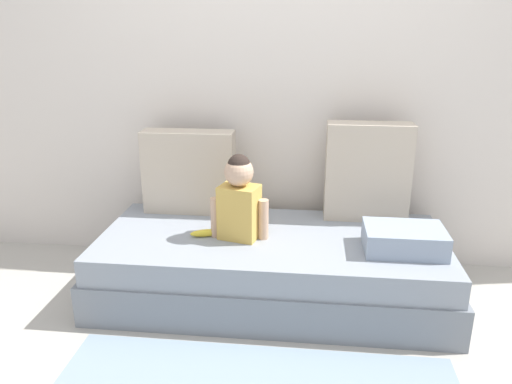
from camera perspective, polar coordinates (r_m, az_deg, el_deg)
ground_plane at (r=2.86m, az=1.74°, el=-11.88°), size 12.00×12.00×0.00m
back_wall at (r=3.03m, az=2.89°, el=15.68°), size 5.13×0.10×2.59m
couch at (r=2.77m, az=1.78°, el=-8.65°), size 1.93×0.86×0.37m
throw_pillow_left at (r=3.00m, az=-7.78°, el=2.33°), size 0.55×0.16×0.50m
throw_pillow_right at (r=2.92m, az=12.84°, el=2.30°), size 0.48×0.16×0.57m
toddler at (r=2.59m, az=-1.97°, el=-0.75°), size 0.31×0.20×0.46m
banana at (r=2.69m, az=-5.85°, el=-4.75°), size 0.18×0.09×0.04m
folded_blanket at (r=2.61m, az=16.84°, el=-5.27°), size 0.40×0.28×0.12m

